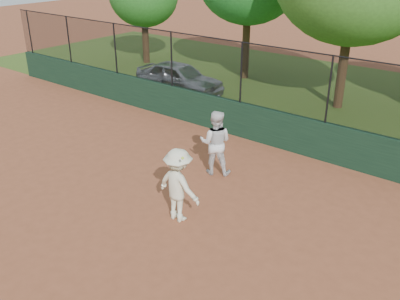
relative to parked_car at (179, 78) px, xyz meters
The scene contains 7 objects.
ground 9.88m from the parked_car, 58.10° to the right, with size 80.00×80.00×0.00m, color brown.
back_wall 5.72m from the parked_car, 24.44° to the right, with size 26.00×0.20×1.20m, color #173320.
grass_strip 6.39m from the parked_car, 34.90° to the left, with size 36.00×12.00×0.01m, color #314D18.
parked_car is the anchor object (origin of this frame).
player_second 7.62m from the parked_car, 41.67° to the right, with size 0.91×0.71×1.87m, color white.
player_main 9.88m from the parked_car, 49.42° to the right, with size 1.20×0.74×1.90m.
fence_assembly 5.90m from the parked_car, 24.55° to the right, with size 26.00×0.06×2.00m.
Camera 1 is at (7.18, -5.90, 5.96)m, focal length 40.00 mm.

